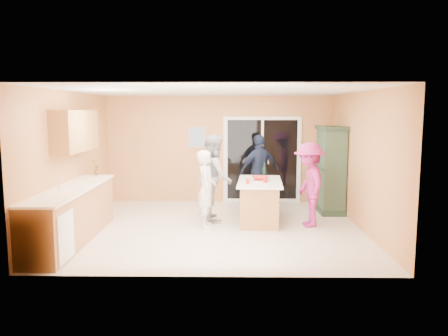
{
  "coord_description": "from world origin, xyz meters",
  "views": [
    {
      "loc": [
        0.27,
        -8.18,
        2.23
      ],
      "look_at": [
        0.15,
        0.1,
        1.15
      ],
      "focal_mm": 35.0,
      "sensor_mm": 36.0,
      "label": 1
    }
  ],
  "objects_px": {
    "green_hutch": "(331,170)",
    "woman_navy": "(260,171)",
    "woman_white": "(206,189)",
    "woman_grey": "(215,177)",
    "woman_magenta": "(309,185)",
    "kitchen_island": "(259,203)"
  },
  "relations": [
    {
      "from": "woman_white",
      "to": "woman_navy",
      "type": "relative_size",
      "value": 0.88
    },
    {
      "from": "woman_navy",
      "to": "woman_magenta",
      "type": "bearing_deg",
      "value": 90.49
    },
    {
      "from": "woman_navy",
      "to": "green_hutch",
      "type": "bearing_deg",
      "value": 137.81
    },
    {
      "from": "green_hutch",
      "to": "woman_magenta",
      "type": "relative_size",
      "value": 1.16
    },
    {
      "from": "woman_grey",
      "to": "woman_magenta",
      "type": "xyz_separation_m",
      "value": [
        1.84,
        -0.52,
        -0.06
      ]
    },
    {
      "from": "green_hutch",
      "to": "woman_navy",
      "type": "xyz_separation_m",
      "value": [
        -1.54,
        0.44,
        -0.08
      ]
    },
    {
      "from": "green_hutch",
      "to": "woman_navy",
      "type": "bearing_deg",
      "value": 164.0
    },
    {
      "from": "woman_white",
      "to": "woman_navy",
      "type": "bearing_deg",
      "value": -33.52
    },
    {
      "from": "woman_navy",
      "to": "woman_grey",
      "type": "bearing_deg",
      "value": 22.83
    },
    {
      "from": "kitchen_island",
      "to": "woman_grey",
      "type": "distance_m",
      "value": 1.05
    },
    {
      "from": "woman_white",
      "to": "woman_navy",
      "type": "height_order",
      "value": "woman_navy"
    },
    {
      "from": "woman_grey",
      "to": "woman_navy",
      "type": "relative_size",
      "value": 1.04
    },
    {
      "from": "woman_grey",
      "to": "woman_magenta",
      "type": "distance_m",
      "value": 1.92
    },
    {
      "from": "kitchen_island",
      "to": "woman_grey",
      "type": "xyz_separation_m",
      "value": [
        -0.91,
        0.19,
        0.49
      ]
    },
    {
      "from": "woman_navy",
      "to": "woman_magenta",
      "type": "distance_m",
      "value": 1.88
    },
    {
      "from": "green_hutch",
      "to": "woman_magenta",
      "type": "bearing_deg",
      "value": -119.23
    },
    {
      "from": "woman_navy",
      "to": "woman_magenta",
      "type": "xyz_separation_m",
      "value": [
        0.84,
        -1.68,
        -0.03
      ]
    },
    {
      "from": "woman_white",
      "to": "woman_grey",
      "type": "bearing_deg",
      "value": -13.58
    },
    {
      "from": "woman_white",
      "to": "woman_magenta",
      "type": "height_order",
      "value": "woman_magenta"
    },
    {
      "from": "kitchen_island",
      "to": "woman_grey",
      "type": "height_order",
      "value": "woman_grey"
    },
    {
      "from": "woman_grey",
      "to": "woman_navy",
      "type": "bearing_deg",
      "value": -48.59
    },
    {
      "from": "woman_white",
      "to": "kitchen_island",
      "type": "bearing_deg",
      "value": -68.61
    }
  ]
}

